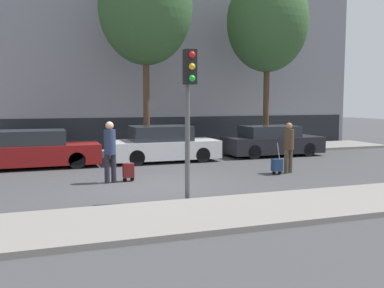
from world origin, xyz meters
TOP-DOWN VIEW (x-y plane):
  - ground_plane at (0.00, 0.00)m, footprint 80.00×80.00m
  - sidewalk_near at (0.00, -3.75)m, footprint 28.00×2.50m
  - sidewalk_far at (0.00, 7.00)m, footprint 28.00×3.00m
  - building_facade at (0.00, 10.57)m, footprint 28.00×2.79m
  - parked_car_0 at (-3.31, 4.49)m, footprint 4.58×1.74m
  - parked_car_1 at (1.58, 4.53)m, footprint 4.23×1.86m
  - parked_car_2 at (6.58, 4.65)m, footprint 4.30×1.77m
  - pedestrian_left at (-1.12, 0.68)m, footprint 0.35×0.34m
  - trolley_left at (-0.57, 0.74)m, footprint 0.34×0.29m
  - pedestrian_right at (4.79, 0.45)m, footprint 0.34×0.34m
  - trolley_right at (4.26, 0.29)m, footprint 0.34×0.29m
  - traffic_light at (0.29, -2.36)m, footprint 0.28×0.47m
  - parked_bicycle at (1.47, 7.31)m, footprint 1.77×0.06m
  - bare_tree_near_crossing at (1.33, 6.30)m, footprint 3.99×3.99m
  - bare_tree_down_street at (7.17, 6.28)m, footprint 3.81×3.81m

SIDE VIEW (x-z plane):
  - ground_plane at x=0.00m, z-range 0.00..0.00m
  - sidewalk_near at x=0.00m, z-range 0.00..0.12m
  - sidewalk_far at x=0.00m, z-range 0.00..0.12m
  - trolley_right at x=4.26m, z-range -0.21..0.85m
  - trolley_left at x=-0.57m, z-range -0.21..0.88m
  - parked_bicycle at x=1.47m, z-range 0.01..0.97m
  - parked_car_2 at x=6.58m, z-range -0.03..1.29m
  - parked_car_0 at x=-3.31m, z-range -0.04..1.33m
  - parked_car_1 at x=1.58m, z-range -0.05..1.38m
  - pedestrian_right at x=4.79m, z-range 0.11..1.81m
  - pedestrian_left at x=-1.12m, z-range 0.13..1.95m
  - traffic_light at x=0.29m, z-range 0.77..4.37m
  - building_facade at x=0.00m, z-range -0.01..12.18m
  - bare_tree_down_street at x=7.17m, z-range 1.93..10.24m
  - bare_tree_near_crossing at x=1.33m, z-range 2.01..10.70m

